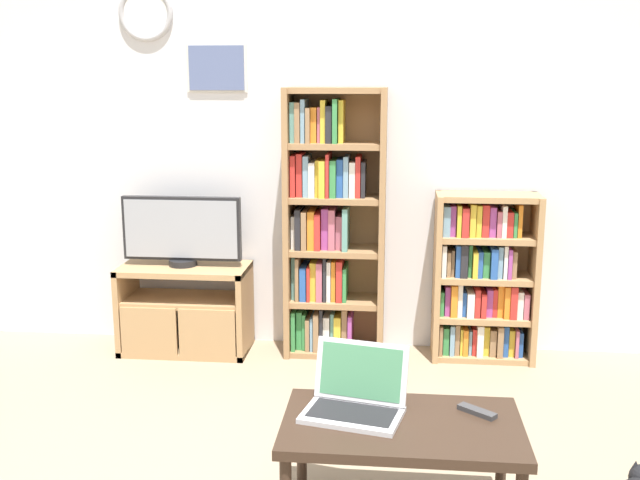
% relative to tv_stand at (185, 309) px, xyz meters
% --- Properties ---
extents(wall_back, '(5.68, 0.09, 2.60)m').
position_rel_tv_stand_xyz_m(wall_back, '(0.80, 0.27, 1.02)').
color(wall_back, silver).
rests_on(wall_back, ground_plane).
extents(tv_stand, '(0.82, 0.41, 0.57)m').
position_rel_tv_stand_xyz_m(tv_stand, '(0.00, 0.00, 0.00)').
color(tv_stand, tan).
rests_on(tv_stand, ground_plane).
extents(television, '(0.76, 0.18, 0.45)m').
position_rel_tv_stand_xyz_m(television, '(-0.01, 0.03, 0.51)').
color(television, black).
rests_on(television, tv_stand).
extents(bookshelf_tall, '(0.62, 0.32, 1.69)m').
position_rel_tv_stand_xyz_m(bookshelf_tall, '(0.92, 0.08, 0.54)').
color(bookshelf_tall, '#9E754C').
rests_on(bookshelf_tall, ground_plane).
extents(bookshelf_short, '(0.63, 0.30, 1.05)m').
position_rel_tv_stand_xyz_m(bookshelf_short, '(1.89, 0.09, 0.22)').
color(bookshelf_short, tan).
rests_on(bookshelf_short, ground_plane).
extents(coffee_table, '(0.92, 0.55, 0.45)m').
position_rel_tv_stand_xyz_m(coffee_table, '(1.38, -1.84, 0.11)').
color(coffee_table, '#332319').
rests_on(coffee_table, ground_plane).
extents(laptop, '(0.43, 0.36, 0.26)m').
position_rel_tv_stand_xyz_m(laptop, '(1.20, -1.76, 0.23)').
color(laptop, silver).
rests_on(laptop, coffee_table).
extents(remote_near_laptop, '(0.15, 0.14, 0.02)m').
position_rel_tv_stand_xyz_m(remote_near_laptop, '(1.67, -1.73, 0.17)').
color(remote_near_laptop, '#38383A').
rests_on(remote_near_laptop, coffee_table).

